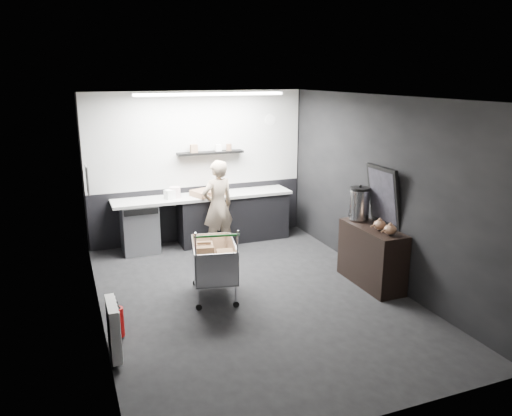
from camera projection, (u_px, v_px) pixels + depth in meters
name	position (u px, v px, depth m)	size (l,w,h in m)	color
floor	(253.00, 296.00, 6.90)	(5.50, 5.50, 0.00)	black
ceiling	(252.00, 97.00, 6.20)	(5.50, 5.50, 0.00)	silver
wall_back	(198.00, 167.00, 9.03)	(5.50, 5.50, 0.00)	black
wall_front	(373.00, 280.00, 4.08)	(5.50, 5.50, 0.00)	black
wall_left	(94.00, 218.00, 5.85)	(5.50, 5.50, 0.00)	black
wall_right	(381.00, 190.00, 7.26)	(5.50, 5.50, 0.00)	black
kitchen_wall_panel	(198.00, 140.00, 8.88)	(3.95, 0.02, 1.70)	silver
dado_panel	(200.00, 212.00, 9.23)	(3.95, 0.02, 1.00)	black
floating_shelf	(210.00, 153.00, 8.91)	(1.20, 0.22, 0.04)	black
wall_clock	(270.00, 120.00, 9.28)	(0.20, 0.20, 0.03)	white
poster	(87.00, 180.00, 6.97)	(0.02, 0.30, 0.40)	white
poster_red_band	(87.00, 175.00, 6.96)	(0.01, 0.22, 0.10)	red
radiator	(113.00, 329.00, 5.32)	(0.10, 0.50, 0.60)	white
ceiling_strip	(210.00, 94.00, 7.87)	(2.40, 0.20, 0.04)	white
prep_counter	(212.00, 218.00, 9.01)	(3.20, 0.61, 0.90)	black
person	(218.00, 206.00, 8.51)	(0.58, 0.38, 1.59)	beige
shopping_cart	(214.00, 262.00, 6.80)	(0.74, 1.06, 1.05)	silver
sideboard	(372.00, 247.00, 7.21)	(0.49, 1.16, 1.73)	black
fire_extinguisher	(118.00, 321.00, 5.78)	(0.13, 0.13, 0.44)	#B10C0B
cardboard_box	(208.00, 193.00, 8.81)	(0.52, 0.39, 0.10)	#8B684A
pink_tub	(175.00, 192.00, 8.64)	(0.19, 0.19, 0.19)	silver
white_container	(170.00, 194.00, 8.57)	(0.18, 0.14, 0.16)	white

